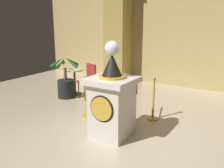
{
  "coord_description": "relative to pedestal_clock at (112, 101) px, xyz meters",
  "views": [
    {
      "loc": [
        2.29,
        -3.32,
        2.17
      ],
      "look_at": [
        -0.1,
        0.49,
        1.02
      ],
      "focal_mm": 40.9,
      "sensor_mm": 36.0,
      "label": 1
    }
  ],
  "objects": [
    {
      "name": "ground_plane",
      "position": [
        0.1,
        -0.48,
        -0.7
      ],
      "size": [
        11.41,
        11.41,
        0.0
      ],
      "primitive_type": "plane",
      "color": "beige"
    },
    {
      "name": "back_wall",
      "position": [
        0.1,
        4.37,
        1.29
      ],
      "size": [
        11.41,
        0.16,
        3.99
      ],
      "primitive_type": "cube",
      "color": "tan",
      "rests_on": "ground_plane"
    },
    {
      "name": "pedestal_clock",
      "position": [
        0.0,
        0.0,
        0.0
      ],
      "size": [
        0.83,
        0.83,
        1.8
      ],
      "color": "silver",
      "rests_on": "ground_plane"
    },
    {
      "name": "stanchion_near",
      "position": [
        0.33,
        1.18,
        -0.36
      ],
      "size": [
        0.24,
        0.24,
        0.98
      ],
      "color": "gold",
      "rests_on": "ground_plane"
    },
    {
      "name": "stanchion_far",
      "position": [
        -1.0,
        0.53,
        -0.36
      ],
      "size": [
        0.24,
        0.24,
        0.99
      ],
      "color": "gold",
      "rests_on": "ground_plane"
    },
    {
      "name": "velvet_rope",
      "position": [
        -0.33,
        0.85,
        0.08
      ],
      "size": [
        1.03,
        1.02,
        0.22
      ],
      "color": "#591419"
    },
    {
      "name": "column_left",
      "position": [
        -2.2,
        3.92,
        1.2
      ],
      "size": [
        0.91,
        0.91,
        3.83
      ],
      "color": "black",
      "rests_on": "ground_plane"
    },
    {
      "name": "potted_palm_left",
      "position": [
        -2.41,
        1.4,
        -0.33
      ],
      "size": [
        0.76,
        0.78,
        1.19
      ],
      "color": "black",
      "rests_on": "ground_plane"
    },
    {
      "name": "cafe_table",
      "position": [
        -2.41,
        1.78,
        -0.23
      ],
      "size": [
        0.51,
        0.51,
        0.74
      ],
      "color": "#332D28",
      "rests_on": "ground_plane"
    },
    {
      "name": "cafe_chair_red",
      "position": [
        -1.83,
        1.7,
        -0.13
      ],
      "size": [
        0.51,
        0.51,
        0.96
      ],
      "color": "black",
      "rests_on": "ground_plane"
    }
  ]
}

